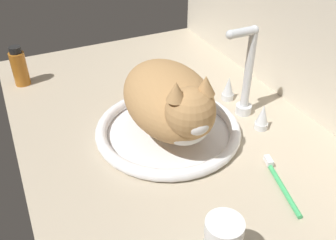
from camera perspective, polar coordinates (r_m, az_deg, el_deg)
The scene contains 7 objects.
countertop at distance 87.06cm, azimuth 1.46°, elevation -3.90°, with size 120.76×68.17×3.00cm, color #B7A88E.
backsplash_wall at distance 96.40cm, azimuth 21.14°, elevation 10.90°, with size 120.76×2.40×40.87cm, color beige.
sink_basin at distance 87.34cm, azimuth 0.00°, elevation -1.51°, with size 33.67×33.67×2.68cm.
faucet at distance 92.58cm, azimuth 11.63°, elevation 5.41°, with size 17.91×9.23×23.05cm.
cat at distance 80.91cm, azimuth 0.49°, elevation 2.85°, with size 39.18×20.18×17.74cm.
amber_bottle at distance 113.32cm, azimuth -21.63°, elevation 7.48°, with size 4.23×4.23×11.38cm.
toothbrush at distance 78.02cm, azimuth 16.71°, elevation -9.20°, with size 15.86×5.30×1.70cm.
Camera 1 is at (60.32, -30.88, 56.16)cm, focal length 40.18 mm.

